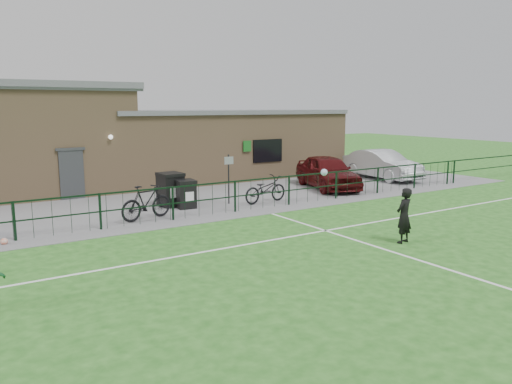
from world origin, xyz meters
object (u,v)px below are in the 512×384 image
car_maroon (327,172)px  ball_ground (4,242)px  wheelie_bin_right (185,195)px  sign_post (229,179)px  bicycle_d (146,202)px  car_silver (382,165)px  bicycle_e (265,189)px  wheelie_bin_left (170,191)px

car_maroon → ball_ground: 14.54m
wheelie_bin_right → car_maroon: size_ratio=0.22×
sign_post → car_maroon: bearing=7.5°
sign_post → car_maroon: size_ratio=0.43×
sign_post → bicycle_d: sign_post is taller
car_silver → ball_ground: car_silver is taller
car_silver → bicycle_e: bearing=-163.7°
car_maroon → bicycle_d: (-9.71, -1.70, -0.19)m
wheelie_bin_left → ball_ground: bearing=-160.7°
car_maroon → bicycle_d: size_ratio=2.31×
bicycle_e → wheelie_bin_left: bearing=61.4°
car_maroon → car_silver: size_ratio=0.99×
bicycle_e → ball_ground: size_ratio=10.31×
car_maroon → wheelie_bin_left: bearing=-162.7°
wheelie_bin_right → ball_ground: bearing=-157.7°
bicycle_e → bicycle_d: bearing=87.1°
wheelie_bin_left → ball_ground: (-6.24, -2.60, -0.54)m
sign_post → car_silver: (10.42, 1.56, -0.22)m
bicycle_d → car_silver: bearing=-94.5°
wheelie_bin_left → car_silver: 12.62m
wheelie_bin_left → car_maroon: 8.06m
sign_post → car_silver: bearing=8.5°
wheelie_bin_left → sign_post: 2.36m
wheelie_bin_left → wheelie_bin_right: 0.75m
wheelie_bin_right → wheelie_bin_left: bearing=122.6°
wheelie_bin_left → bicycle_d: bearing=-136.4°
wheelie_bin_left → sign_post: size_ratio=0.62×
wheelie_bin_left → bicycle_e: bearing=-25.4°
wheelie_bin_right → ball_ground: (-6.58, -1.94, -0.42)m
wheelie_bin_left → ball_ground: wheelie_bin_left is taller
car_silver → bicycle_e: car_silver is taller
wheelie_bin_right → car_silver: 12.34m
wheelie_bin_right → sign_post: size_ratio=0.50×
wheelie_bin_right → bicycle_e: size_ratio=0.48×
car_maroon → car_silver: bearing=27.6°
sign_post → bicycle_e: 1.57m
bicycle_d → wheelie_bin_left: bearing=-57.6°
wheelie_bin_left → bicycle_d: wheelie_bin_left is taller
car_silver → wheelie_bin_left: bearing=-173.9°
bicycle_e → ball_ground: bicycle_e is taller
wheelie_bin_right → bicycle_e: (3.21, -0.78, 0.04)m
wheelie_bin_left → wheelie_bin_right: size_ratio=1.22×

